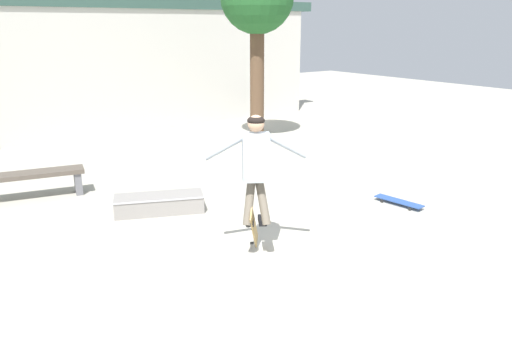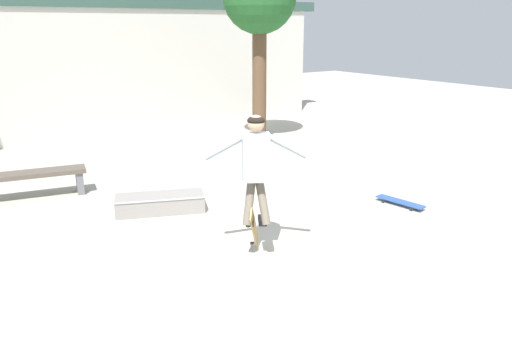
% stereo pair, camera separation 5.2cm
% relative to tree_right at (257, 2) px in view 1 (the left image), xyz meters
% --- Properties ---
extents(ground_plane, '(40.00, 40.00, 0.00)m').
position_rel_tree_right_xyz_m(ground_plane, '(-3.65, -5.70, -3.51)').
color(ground_plane, '#B2AD9E').
extents(building_backdrop, '(16.25, 0.52, 4.67)m').
position_rel_tree_right_xyz_m(building_backdrop, '(-3.62, 3.33, -1.60)').
color(building_backdrop, beige).
rests_on(building_backdrop, ground_plane).
extents(tree_right, '(1.80, 1.80, 4.54)m').
position_rel_tree_right_xyz_m(tree_right, '(0.00, 0.00, 0.00)').
color(tree_right, brown).
rests_on(tree_right, ground_plane).
extents(park_bench, '(1.87, 0.77, 0.49)m').
position_rel_tree_right_xyz_m(park_bench, '(-5.83, -1.24, -3.14)').
color(park_bench, brown).
rests_on(park_bench, ground_plane).
extents(skate_ledge, '(1.52, 1.01, 0.30)m').
position_rel_tree_right_xyz_m(skate_ledge, '(-4.27, -3.17, -3.36)').
color(skate_ledge, gray).
rests_on(skate_ledge, ground_plane).
extents(skater, '(1.16, 0.75, 1.44)m').
position_rel_tree_right_xyz_m(skater, '(-3.94, -5.46, -2.17)').
color(skater, '#9EA8B2').
extents(skateboard_flipping, '(0.47, 0.49, 0.73)m').
position_rel_tree_right_xyz_m(skateboard_flipping, '(-3.91, -5.36, -3.12)').
color(skateboard_flipping, '#AD894C').
extents(skateboard_resting, '(0.31, 0.89, 0.08)m').
position_rel_tree_right_xyz_m(skateboard_resting, '(-0.77, -5.26, -3.44)').
color(skateboard_resting, '#2D519E').
rests_on(skateboard_resting, ground_plane).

